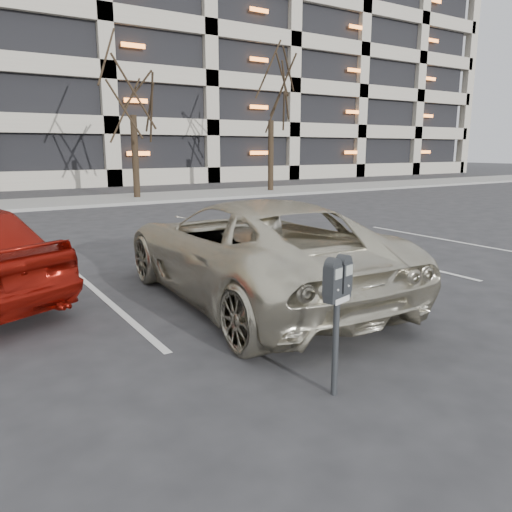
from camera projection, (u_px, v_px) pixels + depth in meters
ground at (261, 322)px, 6.38m from camera, size 140.00×140.00×0.00m
sidewalk at (39, 204)px, 19.55m from camera, size 80.00×4.00×0.12m
stall_lines at (101, 295)px, 7.54m from camera, size 16.90×5.20×0.00m
parking_garage at (153, 55)px, 38.63m from camera, size 52.00×20.00×19.00m
tree_c at (130, 61)px, 20.47m from camera, size 3.48×3.48×7.90m
tree_d at (271, 75)px, 24.15m from camera, size 3.46×3.46×7.86m
parking_meter at (337, 292)px, 4.31m from camera, size 0.34×0.20×1.25m
suv_silver at (251, 249)px, 7.30m from camera, size 2.75×5.43×1.48m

